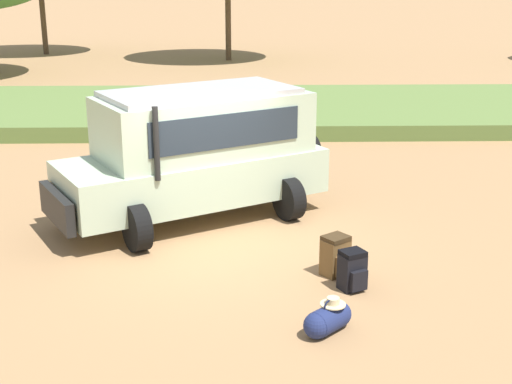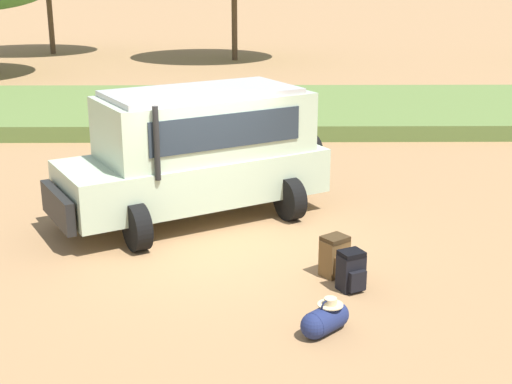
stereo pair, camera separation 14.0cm
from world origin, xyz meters
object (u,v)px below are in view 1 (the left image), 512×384
at_px(backpack_beside_front_wheel, 336,256).
at_px(backpack_cluster_center, 353,271).
at_px(safari_vehicle, 197,151).
at_px(duffel_bag_low_black_case, 328,319).

distance_m(backpack_beside_front_wheel, backpack_cluster_center, 0.55).
xyz_separation_m(safari_vehicle, backpack_beside_front_wheel, (2.26, -2.73, -0.98)).
height_order(safari_vehicle, duffel_bag_low_black_case, safari_vehicle).
distance_m(backpack_beside_front_wheel, duffel_bag_low_black_case, 1.83).
distance_m(backpack_cluster_center, duffel_bag_low_black_case, 1.38).
height_order(safari_vehicle, backpack_cluster_center, safari_vehicle).
bearing_deg(backpack_beside_front_wheel, duffel_bag_low_black_case, -100.55).
height_order(backpack_cluster_center, duffel_bag_low_black_case, backpack_cluster_center).
bearing_deg(duffel_bag_low_black_case, backpack_beside_front_wheel, 79.45).
bearing_deg(duffel_bag_low_black_case, backpack_cluster_center, 68.07).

